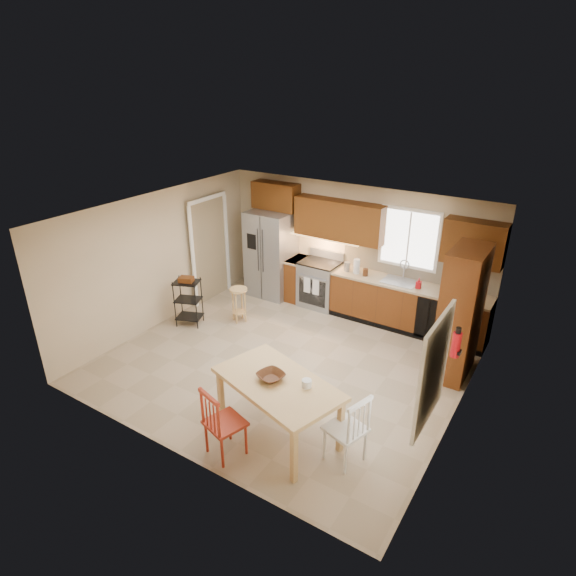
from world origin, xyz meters
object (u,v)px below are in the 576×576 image
at_px(dining_table, 278,408).
at_px(bar_stool, 239,305).
at_px(soap_bottle, 419,283).
at_px(pantry, 461,314).
at_px(refrigerator, 271,254).
at_px(table_bowl, 271,379).
at_px(table_jar, 307,385).
at_px(utility_cart, 188,302).
at_px(range_stove, 320,284).
at_px(fire_extinguisher, 456,345).
at_px(chair_red, 225,422).
at_px(chair_white, 346,428).

xyz_separation_m(dining_table, bar_stool, (-2.38, 2.24, -0.06)).
bearing_deg(soap_bottle, pantry, -43.45).
height_order(refrigerator, pantry, pantry).
bearing_deg(bar_stool, dining_table, -59.59).
distance_m(table_bowl, bar_stool, 3.23).
distance_m(table_jar, utility_cart, 3.81).
height_order(range_stove, fire_extinguisher, fire_extinguisher).
relative_size(refrigerator, fire_extinguisher, 5.06).
relative_size(chair_red, utility_cart, 1.07).
relative_size(table_bowl, bar_stool, 0.49).
height_order(fire_extinguisher, chair_white, fire_extinguisher).
distance_m(refrigerator, soap_bottle, 3.18).
bearing_deg(dining_table, bar_stool, 153.38).
bearing_deg(dining_table, fire_extinguisher, 59.82).
bearing_deg(table_jar, table_bowl, -167.47).
bearing_deg(refrigerator, fire_extinguisher, -24.52).
distance_m(table_bowl, table_jar, 0.48).
bearing_deg(chair_white, chair_red, 134.96).
distance_m(soap_bottle, utility_cart, 4.24).
distance_m(chair_white, table_bowl, 1.11).
bearing_deg(bar_stool, chair_red, -71.26).
bearing_deg(pantry, chair_white, -102.95).
xyz_separation_m(pantry, utility_cart, (-4.66, -1.06, -0.59)).
relative_size(pantry, chair_red, 2.14).
xyz_separation_m(range_stove, bar_stool, (-0.96, -1.45, -0.12)).
distance_m(range_stove, dining_table, 3.95).
height_order(range_stove, dining_table, range_stove).
relative_size(soap_bottle, chair_red, 0.20).
height_order(chair_red, chair_white, same).
relative_size(refrigerator, soap_bottle, 9.53).
relative_size(dining_table, table_bowl, 4.94).
height_order(refrigerator, soap_bottle, refrigerator).
xyz_separation_m(refrigerator, range_stove, (1.15, 0.06, -0.45)).
height_order(refrigerator, dining_table, refrigerator).
bearing_deg(pantry, table_bowl, -121.64).
bearing_deg(dining_table, refrigerator, 142.01).
bearing_deg(table_jar, pantry, 65.29).
distance_m(range_stove, chair_white, 4.34).
bearing_deg(fire_extinguisher, refrigerator, 155.48).
height_order(refrigerator, bar_stool, refrigerator).
distance_m(soap_bottle, dining_table, 3.70).
distance_m(table_bowl, utility_cart, 3.44).
distance_m(pantry, table_jar, 2.86).
xyz_separation_m(chair_red, bar_stool, (-2.03, 2.89, -0.15)).
height_order(dining_table, table_jar, table_jar).
relative_size(table_jar, bar_stool, 0.22).
xyz_separation_m(refrigerator, fire_extinguisher, (4.33, -1.98, 0.19)).
bearing_deg(range_stove, chair_red, -76.12).
relative_size(fire_extinguisher, chair_red, 0.37).
bearing_deg(table_bowl, bar_stool, 135.44).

